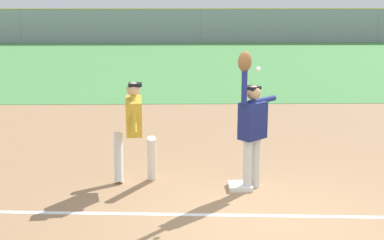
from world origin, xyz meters
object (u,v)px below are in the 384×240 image
(runner, at_px, (134,125))
(first_base, at_px, (240,186))
(baseball, at_px, (258,69))
(parked_car_silver, at_px, (271,27))
(parked_car_red, at_px, (191,27))
(fielder, at_px, (252,122))
(parked_car_black, at_px, (44,27))
(parked_car_blue, at_px, (124,28))
(parked_car_white, at_px, (339,28))

(runner, bearing_deg, first_base, -16.17)
(baseball, xyz_separation_m, parked_car_silver, (5.11, 30.09, -1.32))
(runner, relative_size, parked_car_red, 0.38)
(fielder, bearing_deg, parked_car_red, -41.03)
(parked_car_black, height_order, parked_car_blue, same)
(baseball, distance_m, parked_car_black, 32.28)
(runner, relative_size, baseball, 23.24)
(parked_car_red, relative_size, parked_car_silver, 1.01)
(parked_car_red, height_order, parked_car_white, same)
(runner, height_order, parked_car_silver, runner)
(baseball, xyz_separation_m, parked_car_red, (-0.50, 30.33, -1.32))
(parked_car_black, bearing_deg, baseball, -69.62)
(parked_car_blue, relative_size, parked_car_red, 1.02)
(runner, distance_m, parked_car_blue, 29.70)
(parked_car_blue, distance_m, parked_car_silver, 10.30)
(runner, bearing_deg, baseball, -16.77)
(fielder, distance_m, parked_car_silver, 30.47)
(fielder, xyz_separation_m, parked_car_red, (-0.44, 30.26, -0.45))
(first_base, xyz_separation_m, parked_car_black, (-10.56, 30.33, 0.63))
(baseball, height_order, parked_car_red, baseball)
(fielder, relative_size, parked_car_silver, 0.51)
(baseball, height_order, parked_car_white, baseball)
(first_base, bearing_deg, parked_car_black, 109.20)
(parked_car_blue, relative_size, parked_car_silver, 1.02)
(fielder, bearing_deg, parked_car_black, -22.38)
(parked_car_black, xyz_separation_m, parked_car_silver, (15.90, -0.31, 0.00))
(first_base, xyz_separation_m, fielder, (0.17, -0.00, 1.08))
(parked_car_blue, relative_size, parked_car_white, 1.04)
(parked_car_blue, bearing_deg, parked_car_silver, -5.05)
(first_base, distance_m, parked_car_white, 31.35)
(parked_car_red, xyz_separation_m, parked_car_silver, (5.61, -0.24, 0.00))
(parked_car_blue, bearing_deg, baseball, -85.97)
(parked_car_white, bearing_deg, baseball, -108.06)
(parked_car_red, bearing_deg, first_base, -92.75)
(fielder, distance_m, runner, 1.96)
(fielder, relative_size, parked_car_red, 0.51)
(parked_car_black, height_order, parked_car_white, same)
(parked_car_blue, xyz_separation_m, parked_car_red, (4.69, 0.37, 0.00))
(fielder, relative_size, parked_car_black, 0.51)
(baseball, bearing_deg, parked_car_silver, 80.36)
(parked_car_red, relative_size, parked_car_white, 1.02)
(first_base, height_order, parked_car_silver, parked_car_silver)
(parked_car_silver, bearing_deg, baseball, -101.65)
(parked_car_black, bearing_deg, parked_car_blue, -3.67)
(parked_car_black, distance_m, parked_car_silver, 15.90)
(baseball, xyz_separation_m, parked_car_white, (9.82, 29.76, -1.32))
(first_base, xyz_separation_m, parked_car_white, (10.05, 29.69, 0.63))
(fielder, bearing_deg, baseball, -178.35)
(parked_car_silver, bearing_deg, parked_car_red, 175.58)
(runner, xyz_separation_m, baseball, (1.98, -0.43, 1.00))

